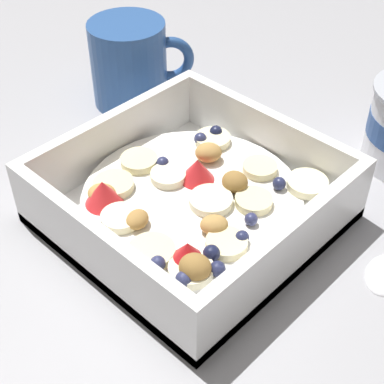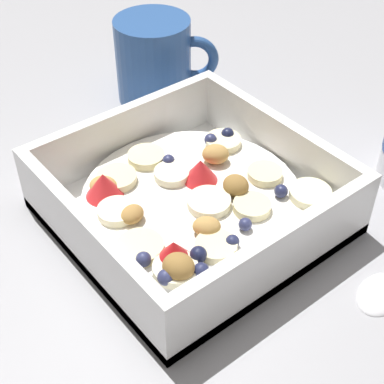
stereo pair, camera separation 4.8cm
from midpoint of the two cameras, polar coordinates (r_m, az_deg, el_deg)
name	(u,v)px [view 1 (the left image)]	position (r m, az deg, el deg)	size (l,w,h in m)	color
ground_plane	(187,237)	(0.49, -3.33, -4.47)	(2.40, 2.40, 0.00)	#9E9EA3
fruit_bowl	(191,202)	(0.49, -2.91, -1.13)	(0.21, 0.21, 0.06)	white
coffee_mug	(131,63)	(0.64, -8.18, 12.18)	(0.09, 0.10, 0.09)	#2D5699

